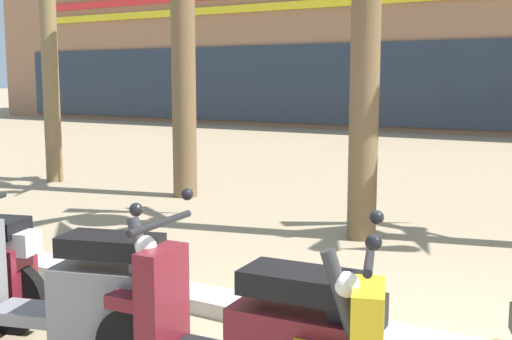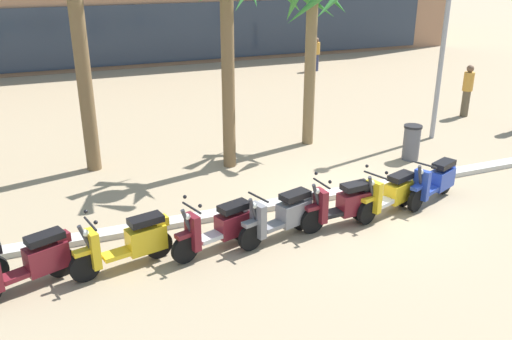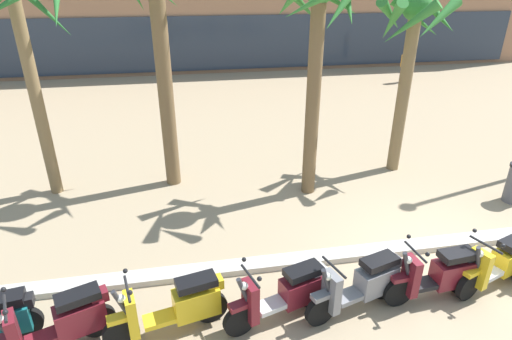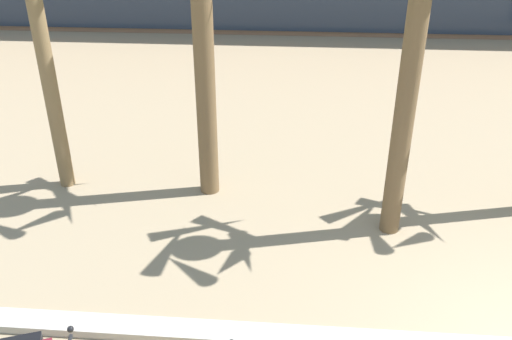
{
  "view_description": "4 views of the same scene",
  "coord_description": "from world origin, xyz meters",
  "views": [
    {
      "loc": [
        0.87,
        -3.52,
        1.79
      ],
      "look_at": [
        -2.26,
        1.72,
        0.93
      ],
      "focal_mm": 45.4,
      "sensor_mm": 36.0,
      "label": 1
    },
    {
      "loc": [
        -6.12,
        -9.25,
        5.09
      ],
      "look_at": [
        -2.05,
        0.69,
        0.84
      ],
      "focal_mm": 37.93,
      "sensor_mm": 36.0,
      "label": 2
    },
    {
      "loc": [
        -4.72,
        -5.61,
        4.91
      ],
      "look_at": [
        -3.32,
        1.96,
        1.29
      ],
      "focal_mm": 29.15,
      "sensor_mm": 36.0,
      "label": 3
    },
    {
      "loc": [
        -3.43,
        -4.6,
        5.11
      ],
      "look_at": [
        -4.04,
        2.94,
        1.2
      ],
      "focal_mm": 37.09,
      "sensor_mm": 36.0,
      "label": 4
    }
  ],
  "objects": [
    {
      "name": "scooter_yellow_second_in_line",
      "position": [
        0.46,
        -0.7,
        0.44
      ],
      "size": [
        1.75,
        0.82,
        1.17
      ],
      "color": "black",
      "rests_on": "ground"
    },
    {
      "name": "scooter_maroon_last_in_row",
      "position": [
        -6.62,
        -0.8,
        0.46
      ],
      "size": [
        1.67,
        0.84,
        1.17
      ],
      "color": "black",
      "rests_on": "ground"
    },
    {
      "name": "scooter_maroon_lead_nearest",
      "position": [
        -0.76,
        -0.82,
        0.46
      ],
      "size": [
        1.73,
        0.56,
        1.17
      ],
      "color": "black",
      "rests_on": "ground"
    },
    {
      "name": "ground_plane",
      "position": [
        0.0,
        0.0,
        0.0
      ],
      "size": [
        200.0,
        200.0,
        0.0
      ],
      "primitive_type": "plane",
      "color": "#9E896B"
    },
    {
      "name": "palm_tree_by_mall_entrance",
      "position": [
        0.96,
        4.1,
        3.48
      ],
      "size": [
        1.96,
        2.0,
        4.6
      ],
      "color": "olive",
      "rests_on": "ground"
    },
    {
      "name": "palm_tree_mid_walkway",
      "position": [
        -7.95,
        4.35,
        4.03
      ],
      "size": [
        2.66,
        2.72,
        5.21
      ],
      "color": "olive",
      "rests_on": "ground"
    },
    {
      "name": "curb_strip",
      "position": [
        0.0,
        0.48,
        0.06
      ],
      "size": [
        60.0,
        0.36,
        0.12
      ],
      "primitive_type": "cube",
      "color": "#BCB7AD",
      "rests_on": "ground"
    },
    {
      "name": "pedestrian_window_shopping",
      "position": [
        6.3,
        13.57,
        0.82
      ],
      "size": [
        0.34,
        0.34,
        1.56
      ],
      "color": "#2D3351",
      "rests_on": "ground"
    },
    {
      "name": "scooter_yellow_gap_after_mid",
      "position": [
        -5.01,
        -0.77,
        0.47
      ],
      "size": [
        1.84,
        0.71,
        1.17
      ],
      "color": "black",
      "rests_on": "ground"
    },
    {
      "name": "palm_tree_near_sign",
      "position": [
        -1.74,
        3.2,
        3.83
      ],
      "size": [
        1.95,
        2.0,
        5.07
      ],
      "color": "brown",
      "rests_on": "ground"
    },
    {
      "name": "scooter_maroon_mid_front",
      "position": [
        -3.35,
        -0.78,
        0.45
      ],
      "size": [
        1.77,
        0.79,
        1.17
      ],
      "color": "black",
      "rests_on": "ground"
    },
    {
      "name": "palm_tree_far_corner",
      "position": [
        -5.06,
        4.31,
        4.25
      ],
      "size": [
        2.35,
        2.42,
        5.66
      ],
      "color": "brown",
      "rests_on": "ground"
    },
    {
      "name": "scooter_grey_far_back",
      "position": [
        -2.1,
        -0.81,
        0.46
      ],
      "size": [
        1.77,
        0.78,
        1.04
      ],
      "color": "black",
      "rests_on": "ground"
    }
  ]
}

